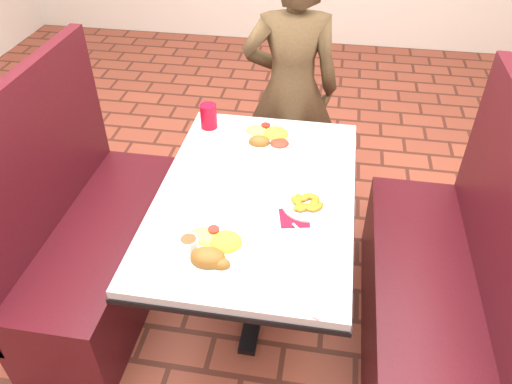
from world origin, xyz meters
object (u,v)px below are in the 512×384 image
booth_bench_left (94,243)px  red_tumbler (209,116)px  booth_bench_right (433,285)px  plantain_plate (307,204)px  diner_person (291,91)px  far_dinner_plate (268,135)px  near_dinner_plate (213,246)px  dining_table (256,210)px

booth_bench_left → red_tumbler: (0.49, 0.47, 0.48)m
booth_bench_right → plantain_plate: 0.73m
diner_person → far_dinner_plate: bearing=76.4°
booth_bench_left → red_tumbler: booth_bench_left is taller
diner_person → near_dinner_plate: size_ratio=5.13×
far_dinner_plate → booth_bench_right: bearing=-26.1°
far_dinner_plate → plantain_plate: far_dinner_plate is taller
plantain_plate → red_tumbler: bearing=135.0°
dining_table → red_tumbler: (-0.31, 0.47, 0.16)m
booth_bench_right → plantain_plate: bearing=-174.3°
plantain_plate → near_dinner_plate: bearing=-134.9°
near_dinner_plate → plantain_plate: bearing=45.1°
red_tumbler → near_dinner_plate: bearing=-75.3°
red_tumbler → far_dinner_plate: bearing=-13.5°
plantain_plate → booth_bench_right: bearing=5.7°
dining_table → plantain_plate: 0.25m
dining_table → booth_bench_right: (0.80, 0.00, -0.32)m
diner_person → far_dinner_plate: size_ratio=4.98×
near_dinner_plate → red_tumbler: red_tumbler is taller
near_dinner_plate → far_dinner_plate: (0.08, 0.76, -0.00)m
dining_table → red_tumbler: size_ratio=10.07×
booth_bench_right → plantain_plate: size_ratio=6.05×
dining_table → booth_bench_left: bearing=180.0°
plantain_plate → diner_person: bearing=100.1°
red_tumbler → booth_bench_left: bearing=-136.1°
plantain_plate → red_tumbler: 0.75m
booth_bench_right → far_dinner_plate: (-0.81, 0.40, 0.45)m
booth_bench_right → near_dinner_plate: bearing=-157.7°
dining_table → red_tumbler: bearing=123.6°
dining_table → plantain_plate: (0.21, -0.06, 0.11)m
booth_bench_right → dining_table: bearing=180.0°
dining_table → far_dinner_plate: size_ratio=4.08×
booth_bench_left → far_dinner_plate: bearing=26.6°
far_dinner_plate → near_dinner_plate: bearing=-96.3°
diner_person → plantain_plate: (0.18, -0.99, 0.02)m
booth_bench_left → near_dinner_plate: booth_bench_left is taller
booth_bench_left → plantain_plate: booth_bench_left is taller
booth_bench_right → diner_person: (-0.76, 0.93, 0.41)m
diner_person → near_dinner_plate: (-0.13, -1.30, 0.04)m
booth_bench_right → far_dinner_plate: bearing=153.9°
booth_bench_left → diner_person: diner_person is taller
booth_bench_left → plantain_plate: (1.01, -0.06, 0.43)m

